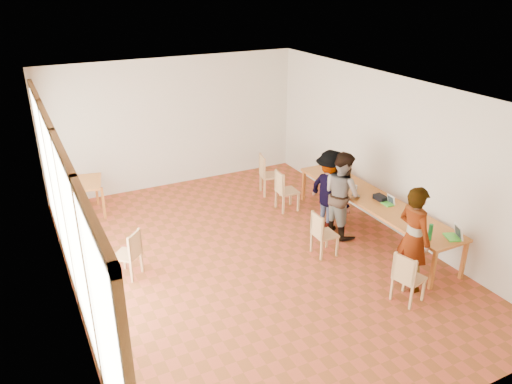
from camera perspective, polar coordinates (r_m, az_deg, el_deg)
ground at (r=9.00m, az=-0.49°, el=-7.64°), size 8.00×8.00×0.00m
wall_back at (r=11.85m, az=-9.24°, el=7.82°), size 6.00×0.10×3.00m
wall_front at (r=5.49m, az=18.92°, el=-13.25°), size 6.00×0.10×3.00m
wall_right at (r=9.93m, az=15.21°, el=4.17°), size 0.10×8.00×3.00m
window_wall at (r=7.61m, az=-20.95°, el=-2.72°), size 0.10×8.00×3.00m
ceiling at (r=7.87m, az=-0.57°, el=11.50°), size 6.00×8.00×0.04m
communal_table at (r=9.78m, az=13.27°, el=-0.99°), size 0.80×4.00×0.75m
side_table at (r=10.91m, az=-19.62°, el=0.68°), size 0.90×0.90×0.75m
chair_near at (r=7.97m, az=16.86°, el=-8.90°), size 0.48×0.48×0.45m
chair_mid at (r=8.95m, az=7.44°, el=-4.31°), size 0.39×0.39×0.44m
chair_far at (r=10.56m, az=3.15°, el=0.61°), size 0.44×0.44×0.47m
chair_empty at (r=11.34m, az=1.19°, el=2.47°), size 0.52×0.52×0.50m
chair_spare at (r=8.52m, az=-14.12°, el=-6.42°), size 0.55×0.55×0.44m
person_near at (r=8.21m, az=17.54°, el=-5.09°), size 0.43×0.65×1.76m
person_mid at (r=9.61m, az=9.79°, el=-0.24°), size 0.66×0.83×1.68m
person_far at (r=9.79m, az=8.46°, el=0.16°), size 0.72×1.11×1.63m
laptop_near at (r=8.71m, az=21.81°, el=-4.53°), size 0.32×0.33×0.23m
laptop_mid at (r=9.57m, az=14.98°, el=-1.09°), size 0.19×0.22×0.18m
laptop_far at (r=10.74m, az=9.73°, el=2.15°), size 0.24×0.26×0.18m
yellow_mug at (r=10.21m, az=9.51°, el=1.00°), size 0.15×0.15×0.09m
green_bottle at (r=8.47m, az=19.30°, el=-4.35°), size 0.07×0.07×0.28m
clear_glass at (r=10.07m, az=11.30°, el=0.51°), size 0.07×0.07×0.09m
condiment_cup at (r=9.05m, az=17.01°, el=-2.96°), size 0.08×0.08×0.06m
pink_phone at (r=9.80m, az=14.35°, el=-0.68°), size 0.05×0.10×0.01m
black_pouch at (r=9.71m, az=14.03°, el=-0.64°), size 0.16×0.26×0.09m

